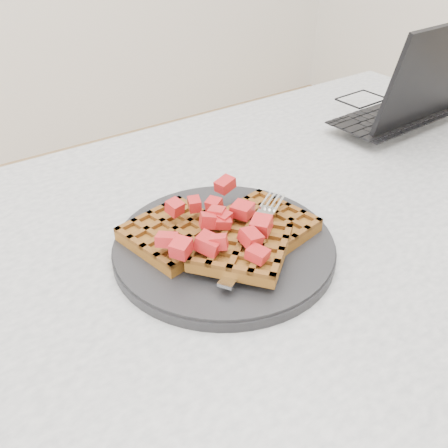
# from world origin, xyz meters

# --- Properties ---
(table) EXTENTS (1.20, 0.80, 0.75)m
(table) POSITION_xyz_m (0.00, 0.00, 0.64)
(table) COLOR #BDBDBA
(table) RESTS_ON ground
(plate) EXTENTS (0.26, 0.26, 0.02)m
(plate) POSITION_xyz_m (-0.08, 0.02, 0.76)
(plate) COLOR black
(plate) RESTS_ON table
(waffles) EXTENTS (0.21, 0.20, 0.03)m
(waffles) POSITION_xyz_m (-0.08, 0.02, 0.78)
(waffles) COLOR brown
(waffles) RESTS_ON plate
(strawberry_pile) EXTENTS (0.15, 0.15, 0.02)m
(strawberry_pile) POSITION_xyz_m (-0.08, 0.02, 0.80)
(strawberry_pile) COLOR maroon
(strawberry_pile) RESTS_ON waffles
(fork) EXTENTS (0.17, 0.12, 0.02)m
(fork) POSITION_xyz_m (-0.05, -0.00, 0.77)
(fork) COLOR silver
(fork) RESTS_ON plate
(laptop) EXTENTS (0.29, 0.22, 0.19)m
(laptop) POSITION_xyz_m (0.40, 0.17, 0.78)
(laptop) COLOR black
(laptop) RESTS_ON table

